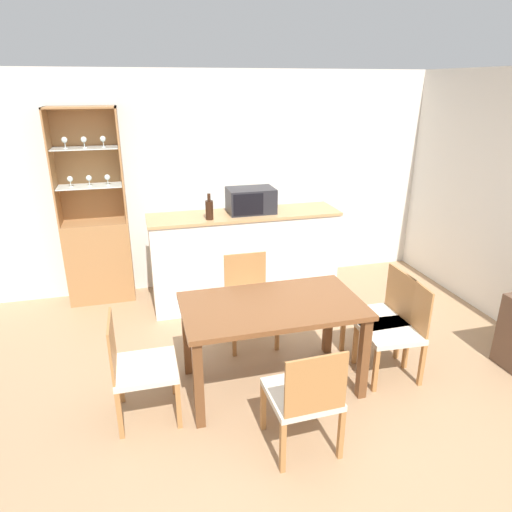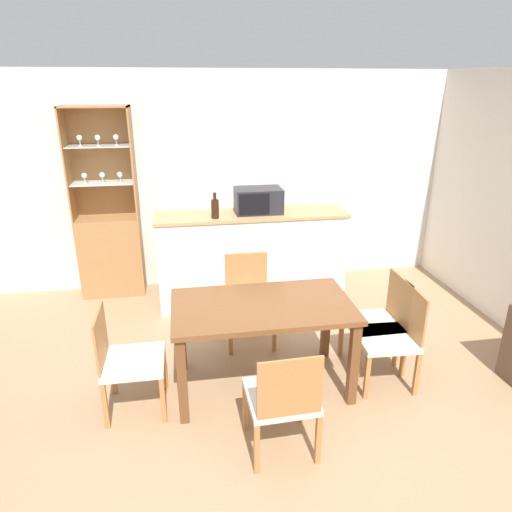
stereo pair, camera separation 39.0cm
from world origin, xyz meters
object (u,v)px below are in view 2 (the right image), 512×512
object	(u,v)px
dining_chair_head_far	(249,299)
microwave	(258,200)
dining_chair_side_left_near	(127,360)
dining_table	(262,316)
wine_bottle	(215,208)
dining_chair_side_right_far	(379,322)
dining_chair_side_right_near	(391,336)
display_cabinet	(110,242)
dining_chair_head_near	(282,398)

from	to	relation	value
dining_chair_head_far	microwave	xyz separation A→B (m)	(0.24, 0.88, 0.76)
dining_chair_side_left_near	dining_table	bearing A→B (deg)	96.89
wine_bottle	dining_chair_side_left_near	bearing A→B (deg)	-117.19
dining_chair_side_right_far	wine_bottle	bearing A→B (deg)	43.60
dining_chair_head_far	dining_chair_side_right_near	size ratio (longest dim) A/B	1.00
dining_chair_side_left_near	dining_chair_head_far	xyz separation A→B (m)	(1.06, 0.87, 0.00)
dining_chair_side_right_far	dining_chair_side_right_near	xyz separation A→B (m)	(-0.00, -0.25, 0.00)
microwave	wine_bottle	distance (m)	0.51
dining_chair_side_left_near	microwave	bearing A→B (deg)	143.64
dining_chair_side_left_near	dining_chair_side_right_near	world-z (taller)	same
dining_table	dining_chair_side_right_far	xyz separation A→B (m)	(1.06, 0.12, -0.22)
dining_chair_side_right_near	wine_bottle	world-z (taller)	wine_bottle
wine_bottle	dining_chair_side_right_near	bearing A→B (deg)	-50.66
dining_table	dining_chair_side_left_near	xyz separation A→B (m)	(-1.06, -0.12, -0.22)
display_cabinet	wine_bottle	world-z (taller)	display_cabinet
dining_chair_side_right_near	wine_bottle	xyz separation A→B (m)	(-1.30, 1.59, 0.73)
dining_table	wine_bottle	bearing A→B (deg)	99.46
display_cabinet	dining_chair_side_left_near	xyz separation A→B (m)	(0.38, -2.22, -0.21)
dining_table	dining_chair_head_near	bearing A→B (deg)	-89.88
display_cabinet	dining_chair_side_right_near	world-z (taller)	display_cabinet
dining_chair_head_far	display_cabinet	bearing A→B (deg)	-42.47
dining_chair_side_left_near	wine_bottle	size ratio (longest dim) A/B	3.09
dining_table	dining_chair_side_right_near	distance (m)	1.09
dining_chair_side_left_near	wine_bottle	distance (m)	1.93
dining_chair_side_left_near	dining_chair_side_right_near	distance (m)	2.12
wine_bottle	dining_chair_head_far	bearing A→B (deg)	-71.10
dining_chair_side_right_near	dining_chair_side_left_near	bearing A→B (deg)	93.34
wine_bottle	display_cabinet	bearing A→B (deg)	152.16
display_cabinet	dining_chair_side_right_far	xyz separation A→B (m)	(2.50, -1.98, -0.21)
dining_chair_side_left_near	dining_chair_side_right_near	bearing A→B (deg)	90.24
dining_chair_side_right_far	dining_chair_side_right_near	size ratio (longest dim) A/B	1.00
display_cabinet	microwave	xyz separation A→B (m)	(1.68, -0.47, 0.55)
dining_chair_head_near	dining_chair_side_right_near	size ratio (longest dim) A/B	1.00
dining_chair_side_right_near	dining_chair_side_right_far	bearing A→B (deg)	3.41
dining_chair_side_left_near	dining_chair_head_far	world-z (taller)	same
wine_bottle	dining_chair_side_right_far	bearing A→B (deg)	-45.85
dining_chair_side_right_far	dining_chair_side_left_near	distance (m)	2.13
dining_table	dining_chair_head_far	bearing A→B (deg)	89.96
dining_chair_head_near	dining_chair_side_right_near	bearing A→B (deg)	28.76
microwave	dining_chair_side_right_far	bearing A→B (deg)	-61.50
dining_table	wine_bottle	distance (m)	1.57
display_cabinet	dining_chair_side_left_near	world-z (taller)	display_cabinet
dining_chair_side_right_far	dining_chair_side_right_near	world-z (taller)	same
dining_chair_head_near	dining_chair_head_far	distance (m)	1.50
dining_table	dining_chair_side_left_near	bearing A→B (deg)	-173.43
dining_table	dining_chair_side_right_far	bearing A→B (deg)	6.60
dining_chair_head_near	microwave	world-z (taller)	microwave
dining_table	wine_bottle	size ratio (longest dim) A/B	5.21
dining_chair_head_far	wine_bottle	xyz separation A→B (m)	(-0.24, 0.71, 0.73)
dining_chair_head_near	display_cabinet	bearing A→B (deg)	115.00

